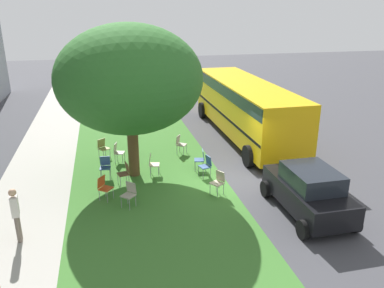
{
  "coord_description": "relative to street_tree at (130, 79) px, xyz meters",
  "views": [
    {
      "loc": [
        -13.46,
        4.69,
        6.58
      ],
      "look_at": [
        1.78,
        1.17,
        0.99
      ],
      "focal_mm": 36.3,
      "sensor_mm": 36.0,
      "label": 1
    }
  ],
  "objects": [
    {
      "name": "ground",
      "position": [
        -1.36,
        -3.7,
        -3.96
      ],
      "size": [
        80.0,
        80.0,
        0.0
      ],
      "primitive_type": "plane",
      "color": "#424247"
    },
    {
      "name": "grass_verge",
      "position": [
        -1.36,
        -0.5,
        -3.96
      ],
      "size": [
        48.0,
        6.0,
        0.01
      ],
      "primitive_type": "cube",
      "color": "#3D752D",
      "rests_on": "ground"
    },
    {
      "name": "sidewalk_strip",
      "position": [
        -1.36,
        3.9,
        -3.96
      ],
      "size": [
        48.0,
        2.8,
        0.01
      ],
      "primitive_type": "cube",
      "color": "#ADA89E",
      "rests_on": "ground"
    },
    {
      "name": "street_tree",
      "position": [
        0.0,
        0.0,
        0.0
      ],
      "size": [
        5.61,
        5.61,
        6.04
      ],
      "color": "brown",
      "rests_on": "ground"
    },
    {
      "name": "chair_0",
      "position": [
        -0.82,
        0.43,
        -3.44
      ],
      "size": [
        0.5,
        0.5,
        0.88
      ],
      "color": "brown",
      "rests_on": "ground"
    },
    {
      "name": "chair_1",
      "position": [
        -2.42,
        -2.87,
        -3.44
      ],
      "size": [
        0.57,
        0.57,
        0.88
      ],
      "color": "beige",
      "rests_on": "ground"
    },
    {
      "name": "chair_2",
      "position": [
        2.26,
        1.21,
        -3.44
      ],
      "size": [
        0.58,
        0.58,
        0.88
      ],
      "color": "olive",
      "rests_on": "ground"
    },
    {
      "name": "chair_3",
      "position": [
        1.98,
        -2.32,
        -3.44
      ],
      "size": [
        0.57,
        0.58,
        0.88
      ],
      "color": "#ADA393",
      "rests_on": "ground"
    },
    {
      "name": "chair_4",
      "position": [
        -2.66,
        0.39,
        -3.44
      ],
      "size": [
        0.59,
        0.59,
        0.88
      ],
      "color": "#ADA393",
      "rests_on": "ground"
    },
    {
      "name": "chair_5",
      "position": [
        -0.82,
        -2.83,
        -3.44
      ],
      "size": [
        0.51,
        0.52,
        0.88
      ],
      "color": "#335184",
      "rests_on": "ground"
    },
    {
      "name": "chair_6",
      "position": [
        -0.17,
        -0.74,
        -3.44
      ],
      "size": [
        0.49,
        0.49,
        0.88
      ],
      "color": "beige",
      "rests_on": "ground"
    },
    {
      "name": "chair_7",
      "position": [
        1.55,
        0.58,
        -3.44
      ],
      "size": [
        0.52,
        0.53,
        0.88
      ],
      "color": "#ADA393",
      "rests_on": "ground"
    },
    {
      "name": "chair_8",
      "position": [
        0.0,
        1.16,
        -3.44
      ],
      "size": [
        0.46,
        0.46,
        0.88
      ],
      "color": "#335184",
      "rests_on": "ground"
    },
    {
      "name": "chair_9",
      "position": [
        -1.94,
        1.23,
        -3.44
      ],
      "size": [
        0.58,
        0.58,
        0.88
      ],
      "color": "#C64C1E",
      "rests_on": "ground"
    },
    {
      "name": "chair_10",
      "position": [
        -0.1,
        -2.79,
        -3.44
      ],
      "size": [
        0.49,
        0.5,
        0.88
      ],
      "color": "#335184",
      "rests_on": "ground"
    },
    {
      "name": "parked_car",
      "position": [
        -4.47,
        -5.35,
        -3.12
      ],
      "size": [
        3.7,
        1.92,
        1.65
      ],
      "color": "black",
      "rests_on": "ground"
    },
    {
      "name": "school_bus",
      "position": [
        3.76,
        -6.14,
        -2.2
      ],
      "size": [
        10.4,
        2.8,
        2.88
      ],
      "color": "yellow",
      "rests_on": "ground"
    },
    {
      "name": "pedestrian_1",
      "position": [
        -4.03,
        3.74,
        -3.03
      ],
      "size": [
        0.38,
        0.25,
        1.69
      ],
      "color": "#726659",
      "rests_on": "ground"
    }
  ]
}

